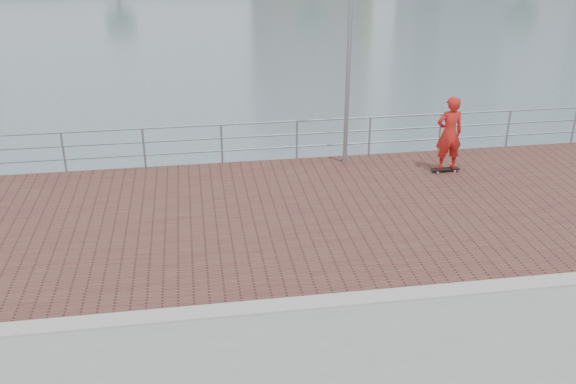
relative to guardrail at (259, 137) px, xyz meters
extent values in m
cube|color=brown|center=(0.00, -3.40, -0.68)|extent=(40.00, 6.80, 0.02)
cube|color=#B7B5AD|center=(0.00, -7.00, -0.66)|extent=(40.00, 0.40, 0.06)
cylinder|color=#8C9EA8|center=(-5.13, 0.00, -0.14)|extent=(0.06, 0.06, 1.10)
cylinder|color=#8C9EA8|center=(-3.08, 0.00, -0.14)|extent=(0.06, 0.06, 1.10)
cylinder|color=#8C9EA8|center=(-1.03, 0.00, -0.14)|extent=(0.06, 0.06, 1.10)
cylinder|color=#8C9EA8|center=(1.03, 0.00, -0.14)|extent=(0.06, 0.06, 1.10)
cylinder|color=#8C9EA8|center=(3.08, 0.00, -0.14)|extent=(0.06, 0.06, 1.10)
cylinder|color=#8C9EA8|center=(5.13, 0.00, -0.14)|extent=(0.06, 0.06, 1.10)
cylinder|color=#8C9EA8|center=(7.18, 0.00, -0.14)|extent=(0.06, 0.06, 1.10)
cylinder|color=#8C9EA8|center=(9.24, 0.00, -0.14)|extent=(0.06, 0.06, 1.10)
cylinder|color=#8C9EA8|center=(0.00, 0.00, 0.41)|extent=(39.00, 0.05, 0.05)
cylinder|color=#8C9EA8|center=(0.00, 0.00, 0.03)|extent=(39.00, 0.05, 0.05)
cylinder|color=#8C9EA8|center=(0.00, 0.00, -0.33)|extent=(39.00, 0.05, 0.05)
cylinder|color=gray|center=(2.27, -0.50, 2.25)|extent=(0.12, 0.12, 5.88)
cube|color=black|center=(4.74, -1.54, -0.60)|extent=(0.75, 0.21, 0.03)
cylinder|color=beige|center=(4.50, -1.62, -0.64)|extent=(0.06, 0.04, 0.06)
cylinder|color=beige|center=(4.98, -1.60, -0.64)|extent=(0.06, 0.04, 0.06)
cylinder|color=beige|center=(4.50, -1.48, -0.64)|extent=(0.06, 0.04, 0.06)
cylinder|color=beige|center=(4.97, -1.47, -0.64)|extent=(0.06, 0.04, 0.06)
imported|color=red|center=(4.74, -1.54, 0.39)|extent=(0.73, 0.49, 1.95)
camera|label=1|loc=(-1.77, -16.33, 5.79)|focal=40.00mm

